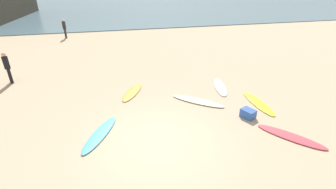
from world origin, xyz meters
TOP-DOWN VIEW (x-y plane):
  - ground_plane at (0.00, 0.00)m, footprint 120.00×120.00m
  - ocean_water at (0.00, 38.46)m, footprint 120.00×40.00m
  - surfboard_0 at (2.35, 2.40)m, footprint 2.26×2.02m
  - surfboard_1 at (-1.96, 0.80)m, footprint 1.53×2.38m
  - surfboard_2 at (4.73, -0.90)m, footprint 1.90×2.19m
  - surfboard_3 at (4.96, 1.60)m, footprint 0.60×2.34m
  - surfboard_4 at (4.00, 3.63)m, footprint 1.05×2.27m
  - surfboard_5 at (-0.48, 4.00)m, footprint 1.45×2.09m
  - beachgoer_near at (-6.65, 6.69)m, footprint 0.38×0.38m
  - beachgoer_mid at (-5.16, 16.42)m, footprint 0.29×0.34m
  - beach_cooler at (3.90, 0.68)m, footprint 0.59×0.66m

SIDE VIEW (x-z plane):
  - ground_plane at x=0.00m, z-range 0.00..0.00m
  - surfboard_3 at x=4.96m, z-range 0.00..0.06m
  - surfboard_5 at x=-0.48m, z-range 0.00..0.07m
  - surfboard_4 at x=4.00m, z-range 0.00..0.07m
  - surfboard_2 at x=4.73m, z-range 0.00..0.07m
  - surfboard_1 at x=-1.96m, z-range 0.00..0.08m
  - ocean_water at x=0.00m, z-range 0.00..0.08m
  - surfboard_0 at x=2.35m, z-range 0.00..0.09m
  - beach_cooler at x=3.90m, z-range 0.00..0.36m
  - beachgoer_near at x=-6.65m, z-range 0.09..1.76m
  - beachgoer_mid at x=-5.16m, z-range 0.09..1.77m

